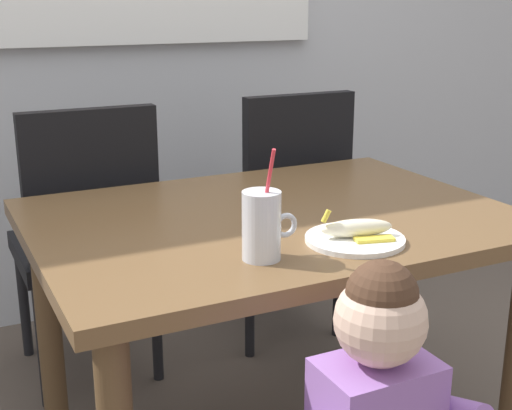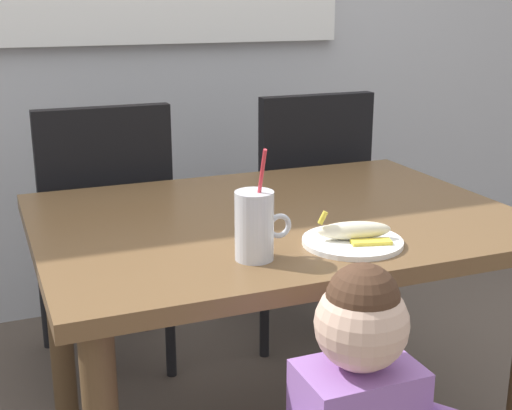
% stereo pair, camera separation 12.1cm
% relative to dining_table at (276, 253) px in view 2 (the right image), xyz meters
% --- Properties ---
extents(dining_table, '(1.23, 0.90, 0.74)m').
position_rel_dining_table_xyz_m(dining_table, '(0.00, 0.00, 0.00)').
color(dining_table, brown).
rests_on(dining_table, ground).
extents(dining_chair_left, '(0.44, 0.45, 0.96)m').
position_rel_dining_table_xyz_m(dining_chair_left, '(-0.34, 0.67, -0.09)').
color(dining_chair_left, black).
rests_on(dining_chair_left, ground).
extents(dining_chair_right, '(0.44, 0.44, 0.96)m').
position_rel_dining_table_xyz_m(dining_chair_right, '(0.40, 0.68, -0.09)').
color(dining_chair_right, black).
rests_on(dining_chair_right, ground).
extents(milk_cup, '(0.13, 0.09, 0.25)m').
position_rel_dining_table_xyz_m(milk_cup, '(-0.17, -0.28, 0.17)').
color(milk_cup, silver).
rests_on(milk_cup, dining_table).
extents(snack_plate, '(0.23, 0.23, 0.01)m').
position_rel_dining_table_xyz_m(snack_plate, '(0.07, -0.28, 0.11)').
color(snack_plate, white).
rests_on(snack_plate, dining_table).
extents(peeled_banana, '(0.18, 0.13, 0.07)m').
position_rel_dining_table_xyz_m(peeled_banana, '(0.07, -0.28, 0.14)').
color(peeled_banana, '#F4EAC6').
rests_on(peeled_banana, snack_plate).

